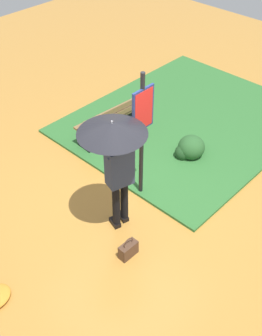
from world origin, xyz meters
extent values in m
plane|color=#B27A33|center=(0.00, 0.00, 0.00)|extent=(18.00, 18.00, 0.00)
cube|color=#2D662D|center=(-2.84, -0.92, 0.03)|extent=(4.80, 4.00, 0.05)
cylinder|color=black|center=(0.11, 0.09, 0.43)|extent=(0.12, 0.12, 0.86)
cylinder|color=black|center=(0.29, 0.09, 0.43)|extent=(0.12, 0.12, 0.86)
cube|color=black|center=(0.11, 0.05, 0.04)|extent=(0.17, 0.24, 0.08)
cube|color=black|center=(0.29, 0.05, 0.04)|extent=(0.17, 0.24, 0.08)
cube|color=#2D3851|center=(0.20, 0.09, 1.18)|extent=(0.43, 0.34, 0.64)
sphere|color=beige|center=(0.20, 0.09, 1.64)|extent=(0.20, 0.20, 0.20)
ellipsoid|color=black|center=(0.20, 0.09, 1.67)|extent=(0.20, 0.20, 0.15)
cylinder|color=#2D3851|center=(-0.02, 0.06, 1.39)|extent=(0.18, 0.13, 0.18)
cylinder|color=#2D3851|center=(0.02, 0.05, 1.48)|extent=(0.24, 0.11, 0.33)
cube|color=black|center=(0.11, 0.07, 1.62)|extent=(0.07, 0.03, 0.14)
cylinder|color=#2D3851|center=(0.36, 0.09, 1.42)|extent=(0.11, 0.10, 0.09)
cylinder|color=#2D3851|center=(0.35, 0.10, 1.51)|extent=(0.10, 0.09, 0.23)
cylinder|color=#A5A5AD|center=(0.34, 0.11, 1.83)|extent=(0.02, 0.02, 0.41)
cone|color=black|center=(0.34, 0.11, 1.92)|extent=(0.96, 0.96, 0.16)
sphere|color=#A5A5AD|center=(0.34, 0.11, 2.03)|extent=(0.02, 0.02, 0.02)
cylinder|color=black|center=(-0.54, -0.16, 1.15)|extent=(0.07, 0.07, 2.30)
cube|color=navy|center=(-0.54, -0.15, 1.70)|extent=(0.44, 0.04, 0.70)
cube|color=red|center=(-0.54, -0.13, 1.70)|extent=(0.38, 0.01, 0.64)
cube|color=#4C3323|center=(0.59, 0.63, 0.12)|extent=(0.30, 0.14, 0.24)
torus|color=#4C3323|center=(0.59, 0.63, 0.28)|extent=(0.18, 0.02, 0.18)
cube|color=black|center=(-1.96, -1.76, 0.22)|extent=(0.08, 0.36, 0.44)
cube|color=black|center=(-0.68, -1.76, 0.22)|extent=(0.08, 0.36, 0.44)
cube|color=brown|center=(-1.32, -1.88, 0.46)|extent=(1.40, 0.19, 0.04)
cube|color=brown|center=(-1.32, -1.76, 0.46)|extent=(1.40, 0.19, 0.04)
cube|color=brown|center=(-1.32, -1.64, 0.46)|extent=(1.40, 0.19, 0.04)
cube|color=brown|center=(-1.32, -1.59, 0.56)|extent=(1.40, 0.13, 0.10)
cube|color=brown|center=(-1.32, -1.59, 0.70)|extent=(1.40, 0.13, 0.10)
ellipsoid|color=#285628|center=(-1.94, -0.14, 0.23)|extent=(0.51, 0.51, 0.46)
ellipsoid|color=#1E421E|center=(-1.78, -0.22, 0.15)|extent=(0.30, 0.30, 0.30)
camera|label=1|loc=(3.52, 3.46, 5.12)|focal=45.78mm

